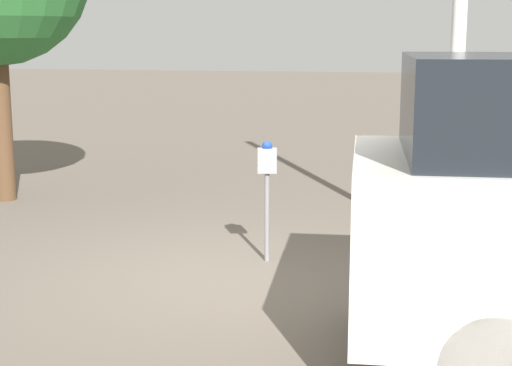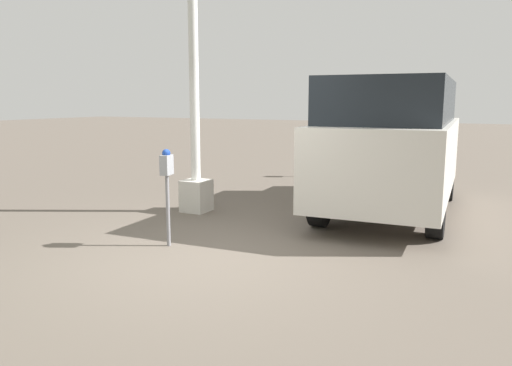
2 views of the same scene
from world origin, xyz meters
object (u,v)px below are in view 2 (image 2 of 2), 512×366
at_px(parking_meter_near, 167,175).
at_px(lamp_post, 194,72).
at_px(parked_van, 393,142).
at_px(parking_meter_far, 337,135).

bearing_deg(parking_meter_near, lamp_post, 12.03).
distance_m(parking_meter_near, parked_van, 4.05).
bearing_deg(parking_meter_near, parking_meter_far, -12.42).
xyz_separation_m(parking_meter_near, parked_van, (3.39, -2.20, 0.26)).
bearing_deg(parked_van, parking_meter_far, 27.71).
xyz_separation_m(lamp_post, parked_van, (1.46, -3.03, -1.16)).
xyz_separation_m(parking_meter_far, lamp_post, (-4.92, 0.96, 1.33)).
xyz_separation_m(parking_meter_near, lamp_post, (1.93, 0.83, 1.42)).
relative_size(parking_meter_far, parked_van, 0.29).
relative_size(parking_meter_near, parking_meter_far, 0.91).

